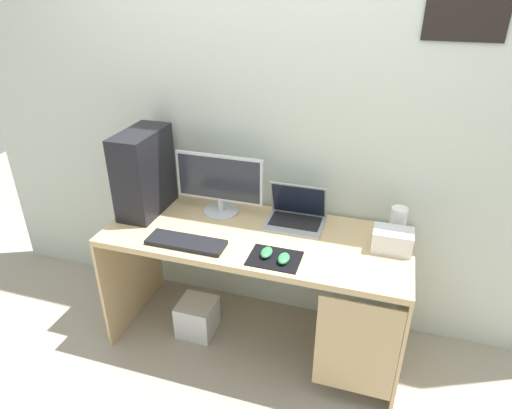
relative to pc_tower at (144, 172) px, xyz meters
The scene contains 13 objects.
ground_plane 1.22m from the pc_tower, ahead, with size 8.00×8.00×0.00m, color #9E9384.
wall_back 0.82m from the pc_tower, 23.07° to the left, with size 4.00×0.05×2.60m.
desk 0.82m from the pc_tower, ahead, with size 1.66×0.67×0.75m.
pc_tower is the anchor object (origin of this frame).
monitor 0.44m from the pc_tower, 12.28° to the left, with size 0.52×0.21×0.37m.
laptop 0.91m from the pc_tower, ahead, with size 0.32×0.25×0.23m.
speaker 1.45m from the pc_tower, ahead, with size 0.09×0.09×0.16m, color white.
projector 1.43m from the pc_tower, ahead, with size 0.20×0.14×0.11m, color silver.
keyboard 0.53m from the pc_tower, 36.87° to the right, with size 0.42×0.14×0.02m, color black.
mousepad 0.94m from the pc_tower, 17.85° to the right, with size 0.26×0.20×0.01m, color black.
mouse_left 0.89m from the pc_tower, 18.13° to the right, with size 0.06×0.10×0.03m, color #338C4C.
mouse_right 0.98m from the pc_tower, 17.78° to the right, with size 0.06×0.10×0.03m, color #338C4C.
subwoofer 0.96m from the pc_tower, 21.12° to the right, with size 0.22×0.22×0.22m, color silver.
Camera 1 is at (0.63, -2.01, 2.03)m, focal length 31.46 mm.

